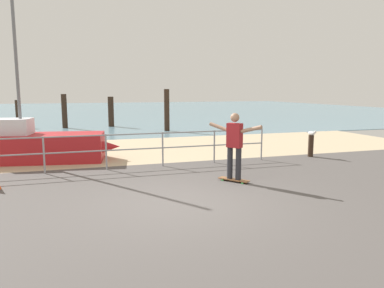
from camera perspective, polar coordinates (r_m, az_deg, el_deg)
name	(u,v)px	position (r m, az deg, el deg)	size (l,w,h in m)	color
ground_plane	(197,220)	(6.61, 0.85, -11.78)	(24.00, 10.00, 0.04)	#514C49
beach_strip	(132,150)	(14.21, -9.46, -0.91)	(24.00, 6.00, 0.04)	tan
sea_surface	(95,111)	(41.99, -15.02, 5.06)	(72.00, 50.00, 0.04)	slate
railing_fence	(76,148)	(10.60, -17.79, -0.56)	(11.62, 0.05, 1.05)	gray
sailboat	(37,146)	(12.58, -23.09, -0.27)	(5.06, 2.10, 5.56)	#B21E23
skateboard	(234,180)	(9.19, 6.58, -5.57)	(0.64, 0.76, 0.08)	brown
skateboarder	(234,142)	(9.01, 6.68, 0.30)	(0.94, 1.21, 1.65)	#26262B
bollard_short	(311,146)	(13.10, 18.12, -0.33)	(0.18, 0.18, 0.76)	#332319
seagull	(312,133)	(13.02, 18.26, 1.64)	(0.15, 0.49, 0.18)	white
groyne_post_0	(18,114)	(24.95, -25.58, 4.32)	(0.31, 0.31, 1.68)	#332319
groyne_post_1	(64,111)	(23.16, -19.38, 4.87)	(0.32, 0.32, 2.05)	#332319
groyne_post_2	(111,112)	(23.33, -12.59, 4.95)	(0.35, 0.35, 1.88)	#332319
groyne_post_3	(167,110)	(20.36, -3.98, 5.30)	(0.30, 0.30, 2.34)	#332319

